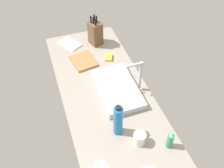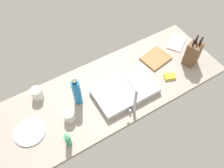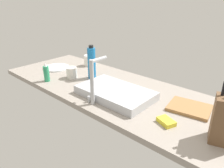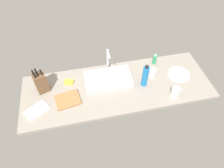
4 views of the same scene
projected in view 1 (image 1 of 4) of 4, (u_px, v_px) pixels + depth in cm
name	position (u px, v px, depth cm)	size (l,w,h in cm)	color
countertop_slab	(109.00, 103.00, 187.49)	(190.17, 66.34, 3.50)	gray
sink_basin	(117.00, 89.00, 191.67)	(48.03, 28.81, 5.26)	#B7BABF
faucet	(139.00, 75.00, 183.44)	(5.50, 12.73, 27.52)	#B7BABF
knife_block	(95.00, 33.00, 228.99)	(13.64, 12.78, 27.89)	brown
cutting_board	(83.00, 61.00, 217.31)	(22.74, 18.39, 1.80)	#9E7042
soap_bottle	(170.00, 140.00, 155.85)	(4.23, 4.23, 14.54)	#2D9966
water_bottle	(118.00, 121.00, 159.12)	(6.21, 6.21, 26.05)	#1970B7
dish_towel	(70.00, 44.00, 235.12)	(20.84, 12.74, 1.20)	white
coffee_mug	(140.00, 138.00, 159.18)	(8.07, 8.07, 8.62)	silver
dish_sponge	(108.00, 57.00, 220.33)	(9.00, 6.00, 2.40)	yellow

